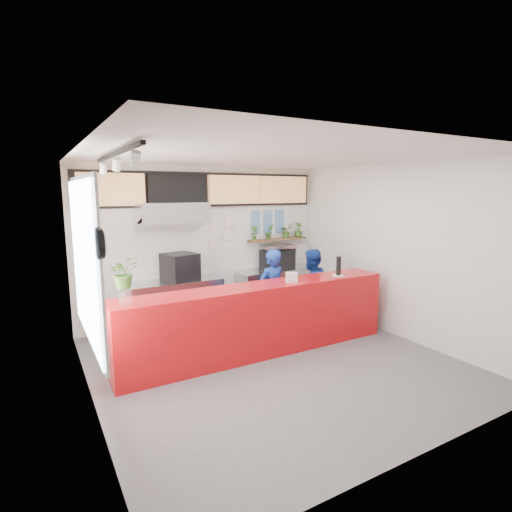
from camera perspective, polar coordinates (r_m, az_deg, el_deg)
name	(u,v)px	position (r m, az deg, el deg)	size (l,w,h in m)	color
floor	(273,362)	(6.17, 2.50, -14.91)	(5.00, 5.00, 0.00)	slate
ceiling	(275,156)	(5.64, 2.72, 14.09)	(5.00, 5.00, 0.00)	silver
wall_back	(206,244)	(7.92, -7.10, 1.77)	(5.00, 5.00, 0.00)	white
wall_left	(86,283)	(4.89, -23.07, -3.58)	(5.00, 5.00, 0.00)	white
wall_right	(396,251)	(7.35, 19.33, 0.73)	(5.00, 5.00, 0.00)	white
service_counter	(260,319)	(6.28, 0.57, -9.04)	(4.50, 0.60, 1.10)	red
cream_band	(205,187)	(7.84, -7.24, 9.75)	(5.00, 0.02, 0.80)	beige
prep_bench	(174,304)	(7.58, -11.68, -6.80)	(1.80, 0.60, 0.90)	#B2B5BA
panini_oven	(180,267)	(7.47, -10.80, -1.52)	(0.55, 0.55, 0.50)	black
extraction_hood	(171,212)	(7.26, -12.00, 6.11)	(1.20, 0.70, 0.35)	#B2B5BA
hood_lip	(172,224)	(7.27, -11.95, 4.54)	(1.20, 0.70, 0.08)	#B2B5BA
right_bench	(278,289)	(8.54, 3.19, -4.80)	(1.80, 0.60, 0.90)	#B2B5BA
espresso_machine	(278,259)	(8.39, 3.10, -0.44)	(0.66, 0.47, 0.42)	black
espresso_tray	(278,246)	(8.35, 3.11, 1.39)	(0.68, 0.47, 0.06)	#ABAFB2
herb_shelf	(277,239)	(8.57, 3.09, 2.39)	(1.40, 0.18, 0.04)	brown
menu_board_far_left	(112,189)	(7.24, -19.93, 8.93)	(1.10, 0.10, 0.55)	tan
menu_board_mid_left	(178,190)	(7.53, -11.11, 9.29)	(1.10, 0.10, 0.55)	black
menu_board_mid_right	(235,190)	(7.98, -3.09, 9.44)	(1.10, 0.10, 0.55)	tan
menu_board_far_right	(284,190)	(8.56, 3.96, 9.42)	(1.10, 0.10, 0.55)	tan
soffit	(206,190)	(7.81, -7.14, 9.39)	(4.80, 0.04, 0.65)	black
window_pane	(85,261)	(5.15, -23.28, -0.71)	(0.04, 2.20, 1.90)	silver
window_frame	(86,261)	(5.15, -23.06, -0.69)	(0.03, 2.30, 2.00)	#B2B5BA
wall_clock_rim	(100,244)	(3.92, -21.43, 1.67)	(0.30, 0.30, 0.05)	black
wall_clock_face	(103,243)	(3.92, -20.99, 1.71)	(0.26, 0.26, 0.02)	white
track_rail	(116,153)	(4.86, -19.36, 13.67)	(0.05, 2.40, 0.04)	black
dec_plate_a	(214,231)	(7.92, -6.05, 3.61)	(0.24, 0.24, 0.03)	silver
dec_plate_b	(228,235)	(8.06, -4.08, 3.02)	(0.24, 0.24, 0.03)	silver
dec_plate_c	(214,246)	(7.96, -6.01, 1.46)	(0.24, 0.24, 0.03)	silver
dec_plate_d	(230,222)	(8.05, -3.78, 4.80)	(0.24, 0.24, 0.03)	silver
photo_frame_a	(255,217)	(8.33, -0.09, 5.66)	(0.20, 0.02, 0.25)	#598CBF
photo_frame_b	(268,216)	(8.49, 1.68, 5.72)	(0.20, 0.02, 0.25)	#598CBF
photo_frame_c	(280,216)	(8.65, 3.39, 5.78)	(0.20, 0.02, 0.25)	#598CBF
photo_frame_d	(255,228)	(8.35, -0.09, 3.95)	(0.20, 0.02, 0.25)	#598CBF
photo_frame_e	(268,228)	(8.51, 1.67, 4.04)	(0.20, 0.02, 0.25)	#598CBF
photo_frame_f	(279,227)	(8.66, 3.37, 4.13)	(0.20, 0.02, 0.25)	#598CBF
staff_center	(271,294)	(6.92, 2.19, -5.39)	(0.57, 0.37, 1.55)	navy
staff_right	(311,288)	(7.53, 7.84, -4.58)	(0.71, 0.56, 1.47)	navy
herb_a	(254,233)	(8.26, -0.27, 3.34)	(0.16, 0.11, 0.30)	#366222
herb_b	(269,232)	(8.44, 1.92, 3.49)	(0.17, 0.14, 0.31)	#366222
herb_c	(286,231)	(8.67, 4.29, 3.58)	(0.27, 0.23, 0.30)	#366222
herb_d	(298,230)	(8.86, 6.09, 3.76)	(0.18, 0.16, 0.32)	#366222
glass_vase	(125,297)	(5.32, -18.18, -5.64)	(0.16, 0.16, 0.20)	silver
basil_vase	(124,272)	(5.25, -18.36, -2.23)	(0.36, 0.31, 0.40)	#366222
napkin_holder	(292,277)	(6.34, 5.10, -3.04)	(0.17, 0.11, 0.15)	silver
white_plate	(338,275)	(6.92, 11.66, -2.74)	(0.20, 0.20, 0.01)	silver
pepper_mill	(338,266)	(6.89, 11.70, -1.38)	(0.08, 0.08, 0.32)	black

